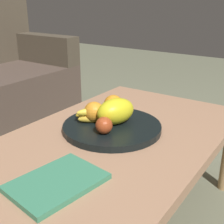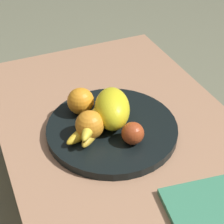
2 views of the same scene
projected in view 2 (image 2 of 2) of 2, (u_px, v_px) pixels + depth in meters
ground_plane at (125, 223)px, 1.33m from camera, size 8.00×8.00×0.00m
coffee_table at (127, 147)px, 1.10m from camera, size 1.13×0.69×0.42m
fruit_bowl at (112, 129)px, 1.08m from camera, size 0.38×0.38×0.03m
melon_large_front at (112, 108)px, 1.06m from camera, size 0.18×0.15×0.10m
orange_front at (81, 101)px, 1.10m from camera, size 0.08×0.08×0.08m
orange_left at (90, 125)px, 1.02m from camera, size 0.08×0.08×0.08m
apple_front at (133, 133)px, 1.00m from camera, size 0.06×0.06×0.06m
banana_bunch at (91, 128)px, 1.03m from camera, size 0.14×0.16×0.06m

